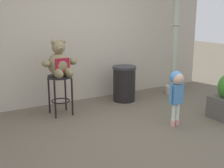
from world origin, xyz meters
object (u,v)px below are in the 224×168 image
Objects in this scene: bar_stool_with_teddy at (60,86)px; trash_bin at (124,83)px; teddy_bear at (60,63)px; lamppost at (175,48)px; child_walking at (177,86)px.

trash_bin reaches higher than bar_stool_with_teddy.
teddy_bear is 0.24× the size of lamppost.
child_walking is at bearing -45.68° from teddy_bear.
bar_stool_with_teddy is 0.98× the size of trash_bin.
bar_stool_with_teddy is 1.44m from trash_bin.
trash_bin is at bearing 5.21° from bar_stool_with_teddy.
teddy_bear is 1.55m from trash_bin.
lamppost reaches higher than child_walking.
bar_stool_with_teddy is 0.79× the size of child_walking.
child_walking is 1.60m from trash_bin.
teddy_bear is at bearing -90.00° from bar_stool_with_teddy.
teddy_bear is at bearing -178.63° from lamppost.
child_walking is 1.24× the size of trash_bin.
child_walking is (1.38, -1.45, 0.14)m from bar_stool_with_teddy.
teddy_bear is 0.70× the size of child_walking.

